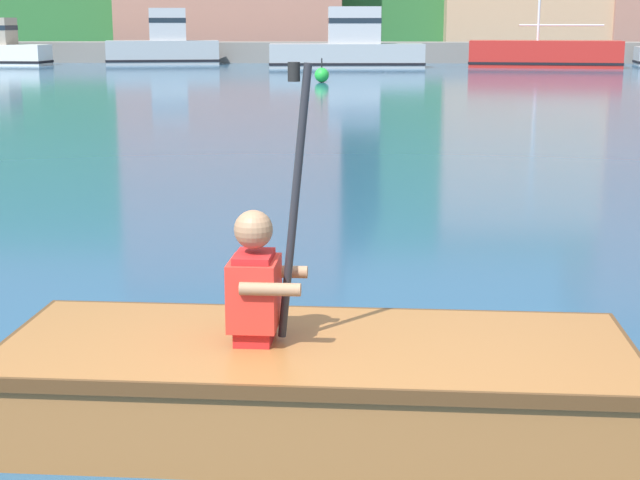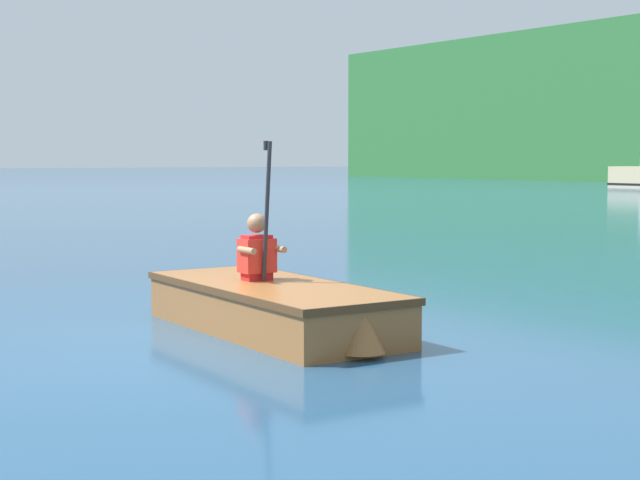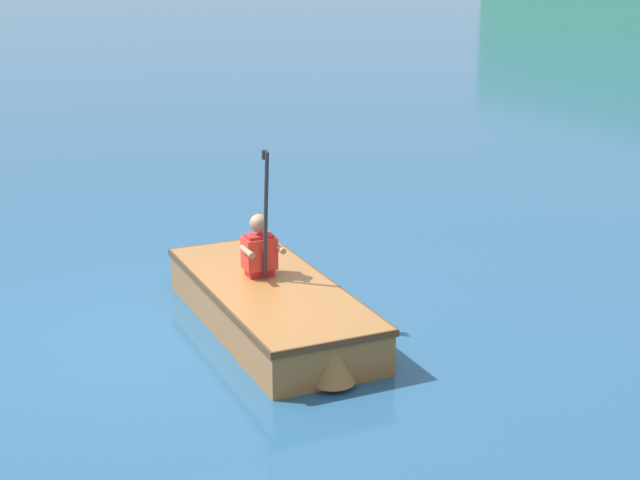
% 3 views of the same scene
% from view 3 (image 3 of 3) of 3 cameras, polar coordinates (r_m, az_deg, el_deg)
% --- Properties ---
extents(ground_plane, '(300.00, 300.00, 0.00)m').
position_cam_3_polar(ground_plane, '(8.81, -8.03, -5.71)').
color(ground_plane, navy).
extents(rowboat_foreground, '(2.93, 1.25, 0.42)m').
position_cam_3_polar(rowboat_foreground, '(8.85, -2.76, -3.80)').
color(rowboat_foreground, '#935B2D').
rests_on(rowboat_foreground, ground).
extents(person_paddler, '(0.37, 0.37, 1.22)m').
position_cam_3_polar(person_paddler, '(8.97, -3.53, -0.49)').
color(person_paddler, red).
rests_on(person_paddler, rowboat_foreground).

